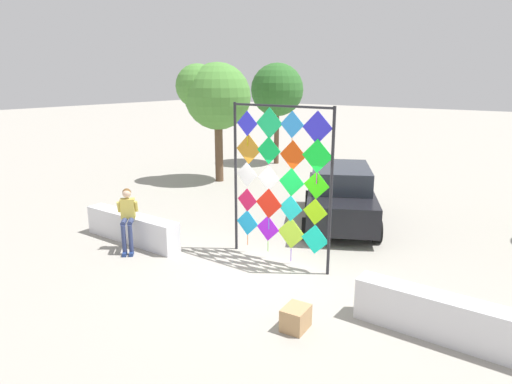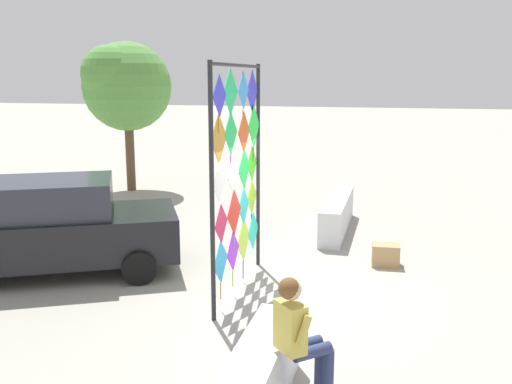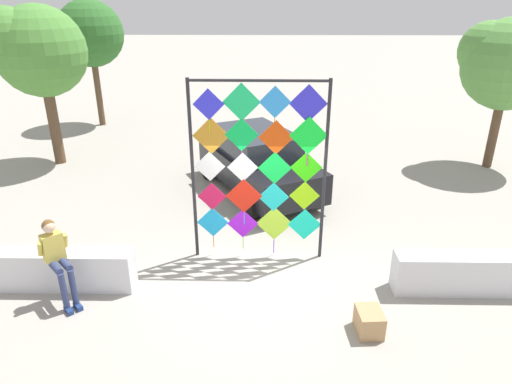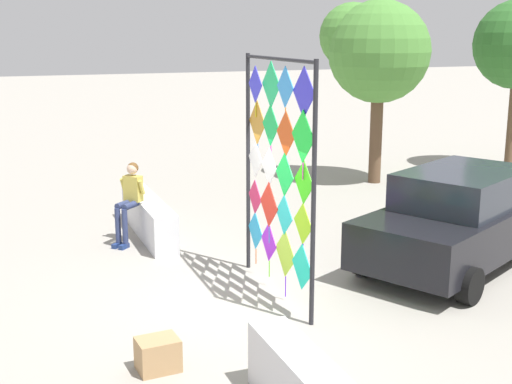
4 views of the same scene
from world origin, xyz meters
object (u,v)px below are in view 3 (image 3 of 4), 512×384
kite_display_rack (259,163)px  tree_palm_like (38,49)px  tree_broadleaf (504,62)px  parked_car (258,161)px  tree_far_right (89,33)px  seated_vendor (57,256)px  cardboard_box_large (369,322)px

kite_display_rack → tree_palm_like: tree_palm_like is taller
tree_palm_like → tree_broadleaf: tree_palm_like is taller
parked_car → tree_far_right: 10.33m
seated_vendor → tree_far_right: size_ratio=0.32×
tree_palm_like → tree_broadleaf: bearing=-0.2°
cardboard_box_large → kite_display_rack: bearing=127.7°
parked_car → tree_palm_like: tree_palm_like is taller
parked_car → tree_broadleaf: tree_broadleaf is taller
kite_display_rack → tree_broadleaf: tree_broadleaf is taller
kite_display_rack → tree_far_right: (-7.02, 10.70, 1.67)m
seated_vendor → parked_car: parked_car is taller
kite_display_rack → tree_palm_like: 9.19m
tree_broadleaf → tree_far_right: tree_far_right is taller
parked_car → seated_vendor: bearing=-123.3°
kite_display_rack → cardboard_box_large: (1.88, -2.42, -1.94)m
tree_broadleaf → cardboard_box_large: bearing=-123.9°
tree_far_right → parked_car: bearing=-45.6°
tree_palm_like → tree_far_right: 4.84m
cardboard_box_large → tree_palm_like: tree_palm_like is taller
cardboard_box_large → tree_broadleaf: 10.39m
seated_vendor → cardboard_box_large: bearing=-7.7°
parked_car → tree_palm_like: bearing=161.8°
seated_vendor → cardboard_box_large: size_ratio=3.16×
parked_car → cardboard_box_large: parked_car is taller
cardboard_box_large → parked_car: bearing=108.0°
cardboard_box_large → tree_broadleaf: size_ratio=0.11×
seated_vendor → tree_broadleaf: size_ratio=0.35×
seated_vendor → tree_broadleaf: tree_broadleaf is taller
seated_vendor → parked_car: size_ratio=0.33×
kite_display_rack → parked_car: (-0.09, 3.62, -1.25)m
parked_car → tree_far_right: tree_far_right is taller
tree_broadleaf → tree_far_right: 15.24m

